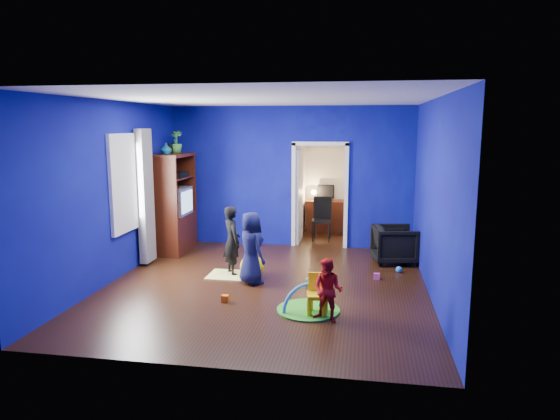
% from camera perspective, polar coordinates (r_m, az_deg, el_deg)
% --- Properties ---
extents(floor, '(5.00, 5.50, 0.01)m').
position_cam_1_polar(floor, '(7.98, -1.65, -8.65)').
color(floor, black).
rests_on(floor, ground).
extents(ceiling, '(5.00, 5.50, 0.01)m').
position_cam_1_polar(ceiling, '(7.59, -1.76, 12.62)').
color(ceiling, white).
rests_on(ceiling, wall_back).
extents(wall_back, '(5.00, 0.02, 2.90)m').
position_cam_1_polar(wall_back, '(10.34, 1.27, 3.79)').
color(wall_back, '#0B0A79').
rests_on(wall_back, floor).
extents(wall_front, '(5.00, 0.02, 2.90)m').
position_cam_1_polar(wall_front, '(5.02, -7.84, -2.58)').
color(wall_front, '#0B0A79').
rests_on(wall_front, floor).
extents(wall_left, '(0.02, 5.50, 2.90)m').
position_cam_1_polar(wall_left, '(8.50, -18.49, 2.01)').
color(wall_left, '#0B0A79').
rests_on(wall_left, floor).
extents(wall_right, '(0.02, 5.50, 2.90)m').
position_cam_1_polar(wall_right, '(7.58, 17.18, 1.20)').
color(wall_right, '#0B0A79').
rests_on(wall_right, floor).
extents(alcove, '(1.00, 1.75, 2.50)m').
position_cam_1_polar(alcove, '(11.16, 4.97, 3.16)').
color(alcove, silver).
rests_on(alcove, floor).
extents(armchair, '(0.87, 0.85, 0.69)m').
position_cam_1_polar(armchair, '(9.43, 12.94, -3.86)').
color(armchair, black).
rests_on(armchair, floor).
extents(child_black, '(0.48, 0.51, 1.18)m').
position_cam_1_polar(child_black, '(8.44, -5.51, -3.53)').
color(child_black, black).
rests_on(child_black, floor).
extents(child_navy, '(0.65, 0.67, 1.16)m').
position_cam_1_polar(child_navy, '(7.96, -3.31, -4.37)').
color(child_navy, '#10193D').
rests_on(child_navy, floor).
extents(toddler_red, '(0.48, 0.42, 0.83)m').
position_cam_1_polar(toddler_red, '(6.51, 5.50, -9.12)').
color(toddler_red, '#AD1218').
rests_on(toddler_red, floor).
extents(vase, '(0.25, 0.25, 0.21)m').
position_cam_1_polar(vase, '(9.74, -12.89, 6.82)').
color(vase, '#0B5B5E').
rests_on(vase, tv_armoire).
extents(potted_plant, '(0.27, 0.27, 0.44)m').
position_cam_1_polar(potted_plant, '(10.22, -11.80, 7.63)').
color(potted_plant, green).
rests_on(potted_plant, tv_armoire).
extents(tv_armoire, '(0.58, 1.14, 1.96)m').
position_cam_1_polar(tv_armoire, '(10.12, -12.01, 0.77)').
color(tv_armoire, '#391809').
rests_on(tv_armoire, floor).
extents(crt_tv, '(0.46, 0.70, 0.54)m').
position_cam_1_polar(crt_tv, '(10.10, -11.81, 0.99)').
color(crt_tv, silver).
rests_on(crt_tv, tv_armoire).
extents(yellow_blanket, '(0.75, 0.60, 0.03)m').
position_cam_1_polar(yellow_blanket, '(8.49, -5.62, -7.45)').
color(yellow_blanket, '#F2E07A').
rests_on(yellow_blanket, floor).
extents(hopper_ball, '(0.40, 0.40, 0.40)m').
position_cam_1_polar(hopper_ball, '(8.31, -3.24, -6.49)').
color(hopper_ball, yellow).
rests_on(hopper_ball, floor).
extents(kid_chair, '(0.32, 0.32, 0.50)m').
position_cam_1_polar(kid_chair, '(6.76, 4.32, -9.86)').
color(kid_chair, yellow).
rests_on(kid_chair, floor).
extents(play_mat, '(0.86, 0.86, 0.02)m').
position_cam_1_polar(play_mat, '(6.98, 3.25, -11.32)').
color(play_mat, green).
rests_on(play_mat, floor).
extents(toy_arch, '(0.69, 0.45, 0.77)m').
position_cam_1_polar(toy_arch, '(6.97, 3.25, -11.25)').
color(toy_arch, '#3F8CD8').
rests_on(toy_arch, floor).
extents(window_left, '(0.03, 0.95, 1.55)m').
position_cam_1_polar(window_left, '(8.79, -17.37, 2.97)').
color(window_left, white).
rests_on(window_left, wall_left).
extents(curtain, '(0.14, 0.42, 2.40)m').
position_cam_1_polar(curtain, '(9.27, -15.12, 1.53)').
color(curtain, slate).
rests_on(curtain, floor).
extents(doorway, '(1.16, 0.10, 2.10)m').
position_cam_1_polar(doorway, '(10.32, 4.56, 1.51)').
color(doorway, white).
rests_on(doorway, floor).
extents(study_desk, '(0.88, 0.44, 0.75)m').
position_cam_1_polar(study_desk, '(11.92, 5.16, -0.69)').
color(study_desk, '#3D140A').
rests_on(study_desk, floor).
extents(desk_monitor, '(0.40, 0.05, 0.32)m').
position_cam_1_polar(desk_monitor, '(11.95, 5.25, 2.13)').
color(desk_monitor, black).
rests_on(desk_monitor, study_desk).
extents(desk_lamp, '(0.14, 0.14, 0.14)m').
position_cam_1_polar(desk_lamp, '(11.91, 3.88, 2.03)').
color(desk_lamp, '#FFD88C').
rests_on(desk_lamp, study_desk).
extents(folding_chair, '(0.40, 0.40, 0.92)m').
position_cam_1_polar(folding_chair, '(10.96, 4.77, -1.14)').
color(folding_chair, black).
rests_on(folding_chair, floor).
extents(book_shelf, '(0.88, 0.24, 0.04)m').
position_cam_1_polar(book_shelf, '(11.85, 5.32, 7.26)').
color(book_shelf, white).
rests_on(book_shelf, study_desk).
extents(toy_0, '(0.11, 0.11, 0.11)m').
position_cam_1_polar(toy_0, '(8.90, 13.43, -6.60)').
color(toy_0, blue).
rests_on(toy_0, floor).
extents(toy_1, '(0.10, 0.08, 0.10)m').
position_cam_1_polar(toy_1, '(7.32, -6.28, -10.03)').
color(toy_1, orange).
rests_on(toy_1, floor).
extents(toy_2, '(0.11, 0.11, 0.11)m').
position_cam_1_polar(toy_2, '(8.08, 3.30, -8.03)').
color(toy_2, '#37C35C').
rests_on(toy_2, floor).
extents(toy_3, '(0.10, 0.08, 0.10)m').
position_cam_1_polar(toy_3, '(8.44, 11.00, -7.44)').
color(toy_3, '#C44991').
rests_on(toy_3, floor).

